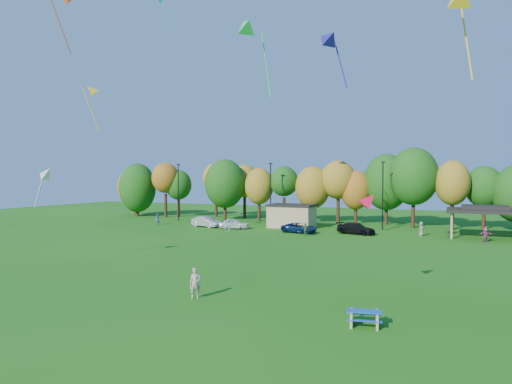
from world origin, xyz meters
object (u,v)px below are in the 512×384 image
at_px(car_a, 234,224).
at_px(car_c, 299,228).
at_px(kite_flyer, 195,283).
at_px(car_b, 206,222).
at_px(picnic_table, 364,317).
at_px(car_d, 356,228).

xyz_separation_m(car_a, car_c, (9.48, -0.54, -0.05)).
height_order(kite_flyer, car_b, kite_flyer).
distance_m(picnic_table, kite_flyer, 10.02).
bearing_deg(kite_flyer, car_d, 53.68).
distance_m(kite_flyer, car_c, 32.16).
bearing_deg(car_c, car_d, -67.60).
bearing_deg(car_c, car_b, 95.75).
bearing_deg(picnic_table, car_c, 102.68).
bearing_deg(car_d, car_b, 107.54).
bearing_deg(car_c, car_a, 95.95).
height_order(picnic_table, car_c, car_c).
relative_size(car_b, car_c, 0.99).
bearing_deg(kite_flyer, picnic_table, -37.09).
xyz_separation_m(picnic_table, kite_flyer, (-9.97, 0.89, 0.48)).
bearing_deg(car_d, car_c, 118.65).
bearing_deg(picnic_table, kite_flyer, 164.04).
distance_m(picnic_table, car_d, 35.16).
relative_size(picnic_table, car_a, 0.47).
bearing_deg(picnic_table, car_b, 119.24).
xyz_separation_m(picnic_table, car_c, (-14.26, 32.76, 0.22)).
relative_size(kite_flyer, car_c, 0.40).
distance_m(car_a, car_c, 9.50).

